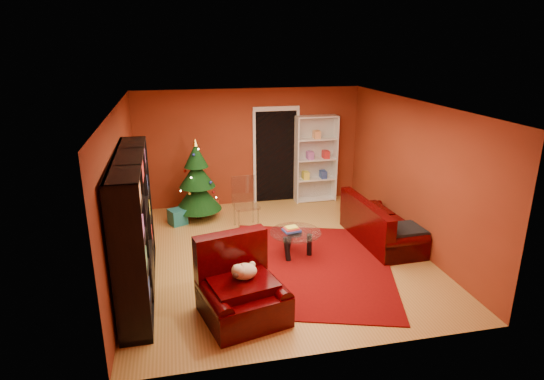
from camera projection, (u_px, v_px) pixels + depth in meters
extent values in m
cube|color=#AD7B37|center=(277.00, 255.00, 8.02)|extent=(5.00, 5.50, 0.05)
cube|color=silver|center=(277.00, 103.00, 7.19)|extent=(5.00, 5.50, 0.05)
cube|color=maroon|center=(250.00, 147.00, 10.18)|extent=(5.00, 0.05, 2.60)
cube|color=maroon|center=(120.00, 193.00, 7.10)|extent=(0.05, 5.50, 2.60)
cube|color=maroon|center=(415.00, 174.00, 8.12)|extent=(0.05, 5.50, 2.60)
cube|color=#640606|center=(307.00, 266.00, 7.56)|extent=(3.58, 3.88, 0.02)
cube|color=#16646A|center=(178.00, 217.00, 9.25)|extent=(0.42, 0.42, 0.32)
cube|color=#AC321F|center=(213.00, 207.00, 9.93)|extent=(0.29, 0.29, 0.23)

